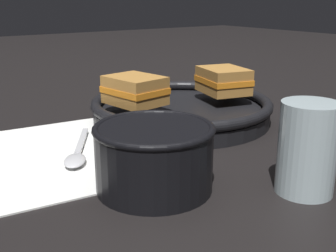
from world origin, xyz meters
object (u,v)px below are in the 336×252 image
spoon (77,155)px  sandwich_near_left (135,90)px  skillet (181,109)px  sandwich_near_right (223,80)px  soup_bowl (154,153)px  drinking_glass (307,148)px

spoon → sandwich_near_left: size_ratio=1.38×
skillet → sandwich_near_right: sandwich_near_right is taller
soup_bowl → sandwich_near_right: bearing=124.5°
sandwich_near_left → sandwich_near_right: (0.02, 0.18, 0.00)m
skillet → drinking_glass: 0.32m
soup_bowl → sandwich_near_left: size_ratio=1.31×
soup_bowl → spoon: size_ratio=0.95×
soup_bowl → drinking_glass: bearing=52.0°
skillet → sandwich_near_right: size_ratio=2.92×
sandwich_near_right → sandwich_near_left: bearing=-97.2°
soup_bowl → sandwich_near_left: 0.24m
sandwich_near_right → skillet: bearing=-97.2°
sandwich_near_left → drinking_glass: 0.32m
sandwich_near_right → soup_bowl: bearing=-55.5°
soup_bowl → skillet: size_ratio=0.43×
drinking_glass → sandwich_near_left: bearing=-174.8°
sandwich_near_left → drinking_glass: drinking_glass is taller
sandwich_near_right → drinking_glass: (0.30, -0.15, -0.01)m
skillet → sandwich_near_left: size_ratio=3.04×
spoon → drinking_glass: 0.30m
skillet → sandwich_near_left: bearing=-97.2°
skillet → drinking_glass: drinking_glass is taller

